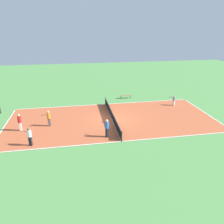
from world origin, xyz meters
The scene contains 13 objects.
ground_plane centered at (0.00, 0.00, 0.00)m, with size 80.00×80.00×0.00m, color #518E47.
court_surface centered at (0.00, 0.00, 0.01)m, with size 10.45×23.12×0.02m.
tennis_net centered at (0.00, 0.00, 0.52)m, with size 10.25×0.10×0.99m.
bench centered at (7.24, -3.29, 0.39)m, with size 0.36×1.75×0.45m.
player_coach_red centered at (-1.20, 9.56, 1.06)m, with size 0.38×0.38×1.80m.
player_near_blue centered at (-4.04, 1.20, 1.07)m, with size 0.97×0.75×1.80m.
player_near_white centered at (-4.46, 8.09, 1.03)m, with size 0.64×0.99×1.75m.
player_center_orange centered at (-0.59, 6.83, 1.01)m, with size 0.49×0.98×1.71m.
player_baseline_gray centered at (3.16, -8.85, 0.78)m, with size 0.92×0.87×1.35m.
tennis_ball_left_sideline centered at (-0.25, -9.73, 0.06)m, with size 0.07×0.07×0.07m, color #CCE033.
tennis_ball_far_baseline centered at (-2.52, -3.28, 0.06)m, with size 0.07×0.07×0.07m, color #CCE033.
tennis_ball_midcourt centered at (-2.27, -1.69, 0.06)m, with size 0.07×0.07×0.07m, color #CCE033.
tennis_ball_near_net centered at (3.85, -8.02, 0.06)m, with size 0.07×0.07×0.07m, color #CCE033.
Camera 1 is at (-22.32, 3.93, 9.93)m, focal length 35.00 mm.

